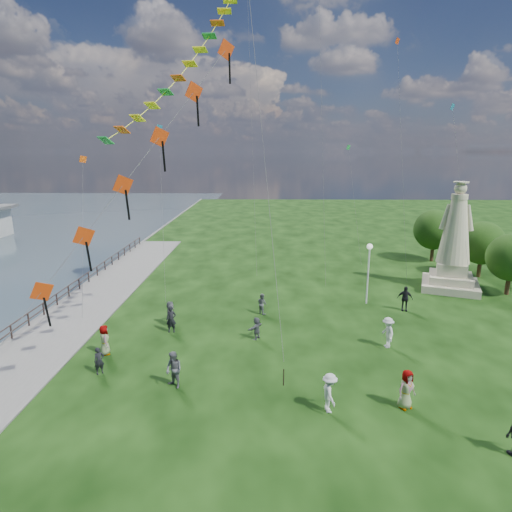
{
  "coord_description": "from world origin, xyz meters",
  "views": [
    {
      "loc": [
        -0.46,
        -16.44,
        11.46
      ],
      "look_at": [
        -1.0,
        8.0,
        5.5
      ],
      "focal_mm": 30.0,
      "sensor_mm": 36.0,
      "label": 1
    }
  ],
  "objects_px": {
    "person_1": "(174,370)",
    "person_9": "(405,298)",
    "person_6": "(171,319)",
    "statue": "(454,250)",
    "person_10": "(105,340)",
    "person_2": "(329,393)",
    "person_0": "(99,361)",
    "person_5": "(170,313)",
    "person_11": "(257,328)",
    "lamppost": "(369,261)",
    "person_4": "(406,389)",
    "person_7": "(262,304)",
    "person_8": "(388,332)"
  },
  "relations": [
    {
      "from": "person_1",
      "to": "person_9",
      "type": "bearing_deg",
      "value": 73.58
    },
    {
      "from": "person_1",
      "to": "person_6",
      "type": "xyz_separation_m",
      "value": [
        -1.58,
        6.69,
        -0.06
      ]
    },
    {
      "from": "statue",
      "to": "person_10",
      "type": "relative_size",
      "value": 5.12
    },
    {
      "from": "person_2",
      "to": "person_0",
      "type": "bearing_deg",
      "value": 65.92
    },
    {
      "from": "person_5",
      "to": "person_11",
      "type": "relative_size",
      "value": 1.16
    },
    {
      "from": "person_10",
      "to": "person_0",
      "type": "bearing_deg",
      "value": 166.44
    },
    {
      "from": "person_1",
      "to": "person_10",
      "type": "relative_size",
      "value": 1.06
    },
    {
      "from": "lamppost",
      "to": "person_5",
      "type": "distance_m",
      "value": 15.22
    },
    {
      "from": "person_5",
      "to": "person_6",
      "type": "relative_size",
      "value": 0.95
    },
    {
      "from": "statue",
      "to": "person_4",
      "type": "distance_m",
      "value": 20.34
    },
    {
      "from": "person_7",
      "to": "person_8",
      "type": "height_order",
      "value": "person_8"
    },
    {
      "from": "person_5",
      "to": "person_8",
      "type": "height_order",
      "value": "person_8"
    },
    {
      "from": "person_8",
      "to": "person_9",
      "type": "xyz_separation_m",
      "value": [
        2.97,
        6.19,
        -0.0
      ]
    },
    {
      "from": "statue",
      "to": "person_0",
      "type": "relative_size",
      "value": 6.21
    },
    {
      "from": "person_4",
      "to": "person_5",
      "type": "distance_m",
      "value": 16.01
    },
    {
      "from": "person_4",
      "to": "person_6",
      "type": "relative_size",
      "value": 1.06
    },
    {
      "from": "person_9",
      "to": "person_10",
      "type": "relative_size",
      "value": 1.06
    },
    {
      "from": "person_10",
      "to": "person_11",
      "type": "relative_size",
      "value": 1.24
    },
    {
      "from": "person_2",
      "to": "person_6",
      "type": "bearing_deg",
      "value": 37.37
    },
    {
      "from": "lamppost",
      "to": "person_4",
      "type": "distance_m",
      "value": 14.29
    },
    {
      "from": "person_0",
      "to": "person_8",
      "type": "height_order",
      "value": "person_8"
    },
    {
      "from": "person_1",
      "to": "statue",
      "type": "bearing_deg",
      "value": 75.75
    },
    {
      "from": "person_1",
      "to": "person_2",
      "type": "height_order",
      "value": "person_1"
    },
    {
      "from": "lamppost",
      "to": "person_10",
      "type": "xyz_separation_m",
      "value": [
        -17.16,
        -8.98,
        -2.53
      ]
    },
    {
      "from": "person_2",
      "to": "person_7",
      "type": "distance_m",
      "value": 12.4
    },
    {
      "from": "person_2",
      "to": "person_8",
      "type": "bearing_deg",
      "value": -42.68
    },
    {
      "from": "person_11",
      "to": "person_9",
      "type": "bearing_deg",
      "value": 150.57
    },
    {
      "from": "person_8",
      "to": "person_6",
      "type": "bearing_deg",
      "value": -105.46
    },
    {
      "from": "lamppost",
      "to": "person_2",
      "type": "relative_size",
      "value": 2.56
    },
    {
      "from": "person_6",
      "to": "person_11",
      "type": "relative_size",
      "value": 1.22
    },
    {
      "from": "person_0",
      "to": "person_11",
      "type": "relative_size",
      "value": 1.02
    },
    {
      "from": "person_2",
      "to": "person_10",
      "type": "height_order",
      "value": "person_2"
    },
    {
      "from": "person_2",
      "to": "person_4",
      "type": "relative_size",
      "value": 0.99
    },
    {
      "from": "statue",
      "to": "person_10",
      "type": "xyz_separation_m",
      "value": [
        -25.18,
        -12.83,
        -2.56
      ]
    },
    {
      "from": "person_7",
      "to": "person_10",
      "type": "bearing_deg",
      "value": 84.7
    },
    {
      "from": "statue",
      "to": "lamppost",
      "type": "height_order",
      "value": "statue"
    },
    {
      "from": "person_5",
      "to": "person_7",
      "type": "relative_size",
      "value": 1.09
    },
    {
      "from": "person_0",
      "to": "person_11",
      "type": "bearing_deg",
      "value": -10.67
    },
    {
      "from": "person_1",
      "to": "person_9",
      "type": "relative_size",
      "value": 1.0
    },
    {
      "from": "person_0",
      "to": "person_1",
      "type": "bearing_deg",
      "value": -55.71
    },
    {
      "from": "statue",
      "to": "person_11",
      "type": "xyz_separation_m",
      "value": [
        -16.42,
        -10.54,
        -2.73
      ]
    },
    {
      "from": "lamppost",
      "to": "person_0",
      "type": "distance_m",
      "value": 20.24
    },
    {
      "from": "person_1",
      "to": "person_9",
      "type": "distance_m",
      "value": 18.45
    },
    {
      "from": "lamppost",
      "to": "person_8",
      "type": "distance_m",
      "value": 8.09
    },
    {
      "from": "lamppost",
      "to": "person_11",
      "type": "bearing_deg",
      "value": -141.43
    },
    {
      "from": "lamppost",
      "to": "person_11",
      "type": "distance_m",
      "value": 11.08
    },
    {
      "from": "person_0",
      "to": "person_8",
      "type": "relative_size",
      "value": 0.78
    },
    {
      "from": "statue",
      "to": "person_6",
      "type": "xyz_separation_m",
      "value": [
        -22.0,
        -9.61,
        -2.57
      ]
    },
    {
      "from": "lamppost",
      "to": "person_1",
      "type": "bearing_deg",
      "value": -134.87
    },
    {
      "from": "lamppost",
      "to": "person_5",
      "type": "xyz_separation_m",
      "value": [
        -14.31,
        -4.51,
        -2.59
      ]
    }
  ]
}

